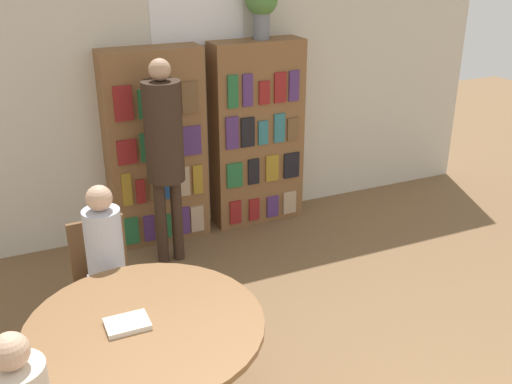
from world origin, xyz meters
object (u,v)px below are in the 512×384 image
Objects in this scene: chair_left_side at (104,275)px; librarian_standing at (164,141)px; bookshelf_right at (257,134)px; reading_table at (146,338)px; flower_vase at (262,4)px; bookshelf_left at (156,148)px; seated_reader_left at (108,262)px.

librarian_standing is (0.74, 0.88, 0.64)m from chair_left_side.
bookshelf_right reaches higher than reading_table.
librarian_standing is (-1.14, -0.51, -1.02)m from flower_vase.
reading_table is at bearing -107.23° from bookshelf_left.
reading_table is at bearing -110.08° from librarian_standing.
seated_reader_left reaches higher than reading_table.
librarian_standing is (-1.09, -0.50, 0.22)m from bookshelf_right.
reading_table is 1.09× the size of seated_reader_left.
flower_vase is at bearing 52.68° from reading_table.
flower_vase is at bearing 4.91° from bookshelf_right.
reading_table is (-1.83, -2.40, -1.53)m from flower_vase.
seated_reader_left is (-0.04, 0.83, 0.08)m from reading_table.
bookshelf_left reaches higher than librarian_standing.
bookshelf_left is at bearing -122.89° from chair_left_side.
bookshelf_right is 1.24m from flower_vase.
bookshelf_right is at bearing 24.81° from librarian_standing.
seated_reader_left is at bearing 92.95° from reading_table.
librarian_standing reaches higher than reading_table.
reading_table is 0.74× the size of librarian_standing.
bookshelf_left is 0.55m from librarian_standing.
bookshelf_left reaches higher than reading_table.
bookshelf_right is at bearing -175.09° from flower_vase.
chair_left_side is at bearing 92.95° from reading_table.
chair_left_side is at bearing -130.27° from librarian_standing.
flower_vase is 0.28× the size of librarian_standing.
librarian_standing is (-0.05, -0.50, 0.22)m from bookshelf_left.
seated_reader_left is (-1.87, -1.57, -1.46)m from flower_vase.
flower_vase is (1.09, 0.00, 1.24)m from bookshelf_left.
bookshelf_right is 1.48× the size of seated_reader_left.
seated_reader_left is (0.01, -0.18, 0.20)m from chair_left_side.
bookshelf_right is (1.04, 0.00, 0.00)m from bookshelf_left.
seated_reader_left is (-1.82, -1.56, -0.21)m from bookshelf_right.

